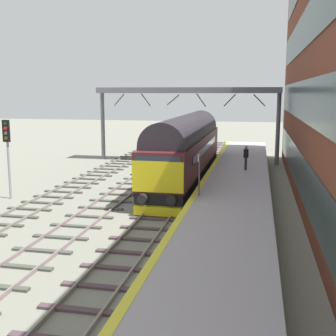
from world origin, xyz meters
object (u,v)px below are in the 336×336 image
at_px(waiting_passenger, 246,155).
at_px(signal_post_far, 8,148).
at_px(diesel_locomotive, 186,147).
at_px(platform_number_sign, 199,169).

bearing_deg(waiting_passenger, signal_post_far, 127.90).
distance_m(diesel_locomotive, signal_post_far, 11.60).
height_order(diesel_locomotive, signal_post_far, diesel_locomotive).
distance_m(diesel_locomotive, platform_number_sign, 8.12).
height_order(signal_post_far, platform_number_sign, signal_post_far).
height_order(platform_number_sign, waiting_passenger, platform_number_sign).
bearing_deg(diesel_locomotive, waiting_passenger, 1.96).
relative_size(signal_post_far, platform_number_sign, 2.21).
bearing_deg(waiting_passenger, platform_number_sign, 175.76).
xyz_separation_m(signal_post_far, platform_number_sign, (11.34, -1.05, -0.64)).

